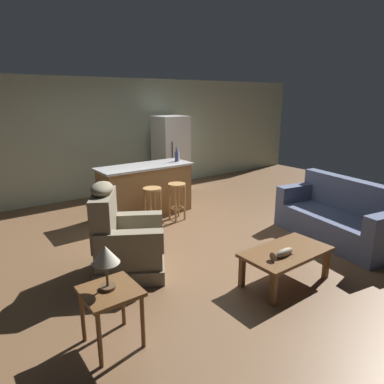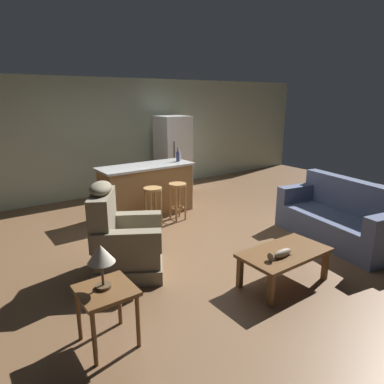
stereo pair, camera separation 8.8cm
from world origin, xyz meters
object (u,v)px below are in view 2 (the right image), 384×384
Objects in this scene: coffee_table at (284,255)px; bar_stool_left at (153,199)px; couch at (340,219)px; bottle_short_amber at (178,156)px; table_lamp at (101,256)px; bar_stool_right at (178,195)px; kitchen_island at (147,189)px; end_table at (106,299)px; refrigerator at (173,154)px; bottle_tall_green at (180,156)px; fish_figurine at (281,254)px; recliner_near_lamp at (122,241)px.

bar_stool_left is at bearing 96.74° from coffee_table.
bottle_short_amber is (-1.15, 2.86, 0.71)m from couch.
table_lamp is 0.60× the size of bar_stool_right.
kitchen_island is 0.70m from bar_stool_right.
bar_stool_right is (2.34, 2.37, -0.40)m from table_lamp.
end_table is 0.32× the size of refrigerator.
bottle_tall_green is (0.77, 0.01, 0.56)m from kitchen_island.
coffee_table is 3.24× the size of fish_figurine.
recliner_near_lamp is 1.76× the size of bar_stool_right.
end_table is at bearing -90.01° from recliner_near_lamp.
refrigerator is at bearing 78.47° from recliner_near_lamp.
refrigerator is at bearing 72.26° from fish_figurine.
table_lamp is (-0.01, 0.03, 0.41)m from end_table.
recliner_near_lamp is 4.31× the size of bottle_short_amber.
refrigerator is at bearing 41.18° from kitchen_island.
end_table reaches higher than coffee_table.
end_table is 4.17m from bottle_tall_green.
bottle_tall_green is (-1.08, 2.90, 0.70)m from couch.
fish_figurine is 0.83× the size of table_lamp.
couch is 2.97× the size of bar_stool_right.
table_lamp reaches higher than kitchen_island.
end_table is (-0.68, -1.17, 0.04)m from recliner_near_lamp.
kitchen_island is 6.46× the size of bottle_short_amber.
kitchen_island is at bearing 177.06° from bottle_short_amber.
fish_figurine is at bearing -103.19° from bottle_short_amber.
table_lamp is at bearing 170.46° from fish_figurine.
bottle_short_amber reaches higher than kitchen_island.
refrigerator is at bearing 49.03° from bar_stool_left.
fish_figurine is 0.17× the size of couch.
fish_figurine is 1.22× the size of bottle_short_amber.
table_lamp is 3.36m from bar_stool_right.
recliner_near_lamp is 4.93× the size of bottle_tall_green.
table_lamp is at bearing -127.64° from bar_stool_left.
recliner_near_lamp is 2.14× the size of end_table.
bar_stool_right is at bearing 85.61° from coffee_table.
coffee_table is at bearing -94.39° from bar_stool_right.
bottle_tall_green is 0.08m from bottle_short_amber.
kitchen_island is 2.65× the size of bar_stool_right.
bar_stool_left is (1.82, 2.40, 0.01)m from end_table.
recliner_near_lamp is (-3.20, 1.04, 0.08)m from couch.
bottle_tall_green reaches higher than coffee_table.
bar_stool_right reaches higher than end_table.
bar_stool_left is 2.79× the size of bottle_tall_green.
coffee_table is 1.78m from couch.
table_lamp reaches higher than bar_stool_right.
coffee_table is 2.64m from bar_stool_right.
refrigerator is (3.41, 4.23, 0.42)m from end_table.
refrigerator is (2.73, 3.06, 0.46)m from recliner_near_lamp.
couch is 4.92× the size of table_lamp.
bar_stool_left reaches higher than coffee_table.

